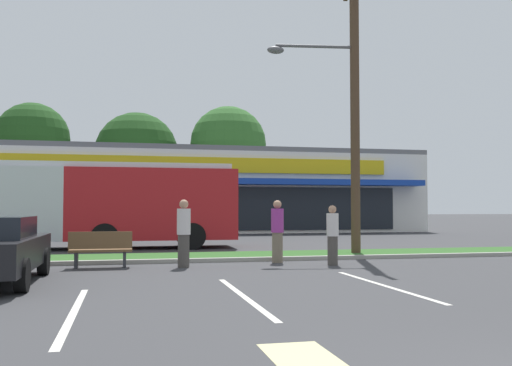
{
  "coord_description": "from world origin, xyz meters",
  "views": [
    {
      "loc": [
        -3.92,
        -3.54,
        1.57
      ],
      "look_at": [
        1.02,
        18.1,
        2.53
      ],
      "focal_mm": 40.05,
      "sensor_mm": 36.0,
      "label": 1
    }
  ],
  "objects": [
    {
      "name": "curb_lip",
      "position": [
        0.0,
        12.78,
        0.06
      ],
      "size": [
        56.0,
        0.24,
        0.12
      ],
      "primitive_type": "cube",
      "color": "#99968C",
      "rests_on": "ground_plane"
    },
    {
      "name": "pedestrian_mid",
      "position": [
        -2.43,
        11.52,
        0.89
      ],
      "size": [
        0.36,
        0.36,
        1.78
      ],
      "rotation": [
        0.0,
        0.0,
        3.64
      ],
      "color": "#47423D",
      "rests_on": "ground_plane"
    },
    {
      "name": "parking_stripe_2",
      "position": [
        1.16,
        7.14,
        0.0
      ],
      "size": [
        0.12,
        4.8,
        0.01
      ],
      "primitive_type": "cube",
      "color": "silver",
      "rests_on": "ground_plane"
    },
    {
      "name": "pedestrian_by_pole",
      "position": [
        1.59,
        11.22,
        0.82
      ],
      "size": [
        0.33,
        0.33,
        1.63
      ],
      "rotation": [
        0.0,
        0.0,
        1.68
      ],
      "color": "#47423D",
      "rests_on": "ground_plane"
    },
    {
      "name": "storefront_building",
      "position": [
        -0.4,
        36.45,
        2.66
      ],
      "size": [
        31.19,
        14.25,
        5.32
      ],
      "color": "silver",
      "rests_on": "ground_plane"
    },
    {
      "name": "tree_left",
      "position": [
        -11.19,
        44.12,
        6.96
      ],
      "size": [
        5.77,
        5.77,
        9.86
      ],
      "color": "#473323",
      "rests_on": "ground_plane"
    },
    {
      "name": "parking_stripe_0",
      "position": [
        -4.67,
        5.45,
        0.0
      ],
      "size": [
        0.12,
        4.8,
        0.01
      ],
      "primitive_type": "cube",
      "color": "silver",
      "rests_on": "ground_plane"
    },
    {
      "name": "pedestrian_near_bench",
      "position": [
        0.31,
        12.25,
        0.89
      ],
      "size": [
        0.36,
        0.36,
        1.78
      ],
      "rotation": [
        0.0,
        0.0,
        2.34
      ],
      "color": "#726651",
      "rests_on": "ground_plane"
    },
    {
      "name": "tree_mid_left",
      "position": [
        -3.06,
        46.76,
        6.22
      ],
      "size": [
        7.19,
        7.19,
        9.82
      ],
      "color": "#473323",
      "rests_on": "ground_plane"
    },
    {
      "name": "grass_median",
      "position": [
        0.0,
        14.0,
        0.06
      ],
      "size": [
        56.0,
        2.2,
        0.12
      ],
      "primitive_type": "cube",
      "color": "#2D5B23",
      "rests_on": "ground_plane"
    },
    {
      "name": "bus_stop_bench",
      "position": [
        -4.55,
        11.84,
        0.5
      ],
      "size": [
        1.6,
        0.45,
        0.95
      ],
      "rotation": [
        0.0,
        0.0,
        3.14
      ],
      "color": "brown",
      "rests_on": "ground_plane"
    },
    {
      "name": "city_bus",
      "position": [
        -5.52,
        19.11,
        1.76
      ],
      "size": [
        11.64,
        2.8,
        3.25
      ],
      "rotation": [
        0.0,
        0.0,
        3.13
      ],
      "color": "#AD191E",
      "rests_on": "ground_plane"
    },
    {
      "name": "utility_pole",
      "position": [
        3.17,
        13.74,
        5.07
      ],
      "size": [
        3.09,
        2.4,
        9.46
      ],
      "color": "#4C3826",
      "rests_on": "ground_plane"
    },
    {
      "name": "tree_mid",
      "position": [
        4.76,
        45.44,
        7.11
      ],
      "size": [
        6.62,
        6.62,
        10.43
      ],
      "color": "#473323",
      "rests_on": "ground_plane"
    },
    {
      "name": "parking_stripe_1",
      "position": [
        -1.88,
        6.4,
        0.0
      ],
      "size": [
        0.12,
        4.8,
        0.01
      ],
      "primitive_type": "cube",
      "color": "silver",
      "rests_on": "ground_plane"
    },
    {
      "name": "lot_arrow",
      "position": [
        -2.1,
        2.09,
        0.0
      ],
      "size": [
        0.7,
        1.6,
        0.01
      ],
      "primitive_type": "cube",
      "color": "beige",
      "rests_on": "ground_plane"
    }
  ]
}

